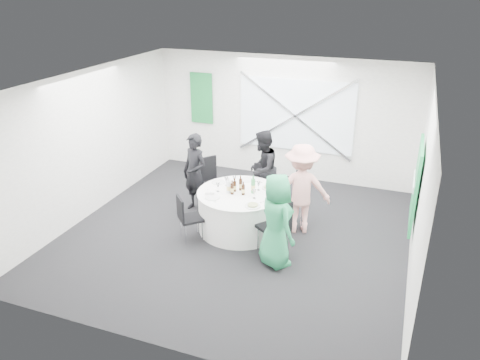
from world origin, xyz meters
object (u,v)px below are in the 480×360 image
(person_man_back, at_px, (262,169))
(clear_water_bottle, at_px, (229,187))
(banquet_table, at_px, (240,211))
(chair_back, at_px, (261,183))
(chair_back_right, at_px, (294,195))
(chair_back_left, at_px, (210,178))
(person_woman_pink, at_px, (301,189))
(chair_front_left, at_px, (187,215))
(chair_front_right, at_px, (277,224))
(person_man_back_left, at_px, (195,173))
(person_woman_green, at_px, (276,221))
(green_water_bottle, at_px, (253,186))

(person_man_back, relative_size, clear_water_bottle, 5.46)
(banquet_table, relative_size, chair_back, 1.78)
(chair_back_right, xyz_separation_m, person_man_back, (-0.81, 0.56, 0.20))
(chair_back_left, distance_m, person_woman_pink, 2.02)
(chair_front_left, bearing_deg, chair_front_right, -129.78)
(person_man_back_left, distance_m, person_man_back, 1.36)
(chair_front_right, bearing_deg, person_woman_pink, -155.14)
(chair_back_left, height_order, person_man_back, person_man_back)
(chair_front_right, distance_m, person_woman_pink, 1.00)
(banquet_table, xyz_separation_m, chair_back, (0.05, 1.08, 0.13))
(person_woman_green, relative_size, green_water_bottle, 4.82)
(chair_front_left, xyz_separation_m, clear_water_bottle, (0.56, 0.60, 0.38))
(person_man_back_left, bearing_deg, person_woman_pink, 19.36)
(chair_back_right, height_order, person_woman_pink, person_woman_pink)
(person_man_back, bearing_deg, banquet_table, 0.00)
(chair_front_right, relative_size, person_man_back, 0.62)
(chair_back_left, distance_m, chair_front_left, 1.44)
(chair_back, relative_size, person_man_back, 0.55)
(chair_front_left, distance_m, person_man_back_left, 1.23)
(chair_front_right, height_order, person_woman_green, person_woman_green)
(banquet_table, bearing_deg, person_man_back, 87.32)
(chair_back_left, xyz_separation_m, chair_back_right, (1.79, -0.15, -0.01))
(chair_back_left, xyz_separation_m, chair_front_right, (1.80, -1.34, -0.02))
(person_woman_green, xyz_separation_m, green_water_bottle, (-0.70, 0.92, 0.10))
(chair_back_right, bearing_deg, person_woman_pink, 4.09)
(green_water_bottle, bearing_deg, chair_back, 100.03)
(person_man_back, height_order, person_woman_pink, person_woman_pink)
(clear_water_bottle, bearing_deg, person_woman_pink, 19.81)
(chair_back_right, xyz_separation_m, person_woman_pink, (0.18, -0.23, 0.25))
(chair_back, height_order, chair_front_left, chair_back)
(chair_front_right, bearing_deg, person_man_back, -120.22)
(chair_front_right, relative_size, person_woman_pink, 0.59)
(person_man_back_left, distance_m, person_woman_green, 2.43)
(chair_back_right, bearing_deg, chair_back, -155.58)
(chair_back_left, xyz_separation_m, clear_water_bottle, (0.74, -0.82, 0.27))
(chair_back, bearing_deg, banquet_table, -90.00)
(banquet_table, bearing_deg, person_woman_green, -42.71)
(banquet_table, xyz_separation_m, chair_back_left, (-0.93, 0.73, 0.22))
(chair_front_left, height_order, person_woman_pink, person_woman_pink)
(person_woman_pink, bearing_deg, chair_front_right, 61.52)
(chair_back, height_order, chair_back_right, chair_back_right)
(banquet_table, height_order, chair_front_left, chair_front_left)
(chair_front_left, distance_m, clear_water_bottle, 0.91)
(chair_front_right, xyz_separation_m, chair_front_left, (-1.62, -0.09, -0.08))
(person_woman_green, height_order, clear_water_bottle, person_woman_green)
(chair_front_left, height_order, person_man_back, person_man_back)
(chair_back_right, distance_m, green_water_bottle, 0.87)
(chair_front_right, height_order, chair_front_left, chair_front_right)
(chair_back_left, bearing_deg, person_man_back, -29.22)
(person_man_back_left, bearing_deg, person_woman_green, -10.77)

